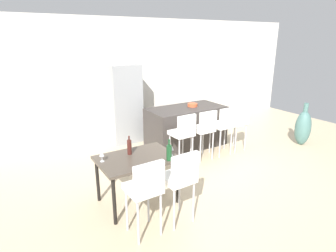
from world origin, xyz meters
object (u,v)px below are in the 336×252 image
bar_chair_middle (204,127)px  fruit_bowl (193,105)px  dining_chair_far (180,176)px  potted_plant (209,113)px  kitchen_island (186,127)px  floor_vase (303,128)px  wine_bottle_right (169,152)px  wine_glass_left (171,148)px  dining_table (137,162)px  bar_chair_right (223,123)px  wine_glass_middle (102,153)px  bar_chair_left (183,132)px  wine_bottle_far (129,147)px  dining_chair_near (145,187)px  refrigerator (124,104)px  bar_chair_far (238,120)px

bar_chair_middle → fruit_bowl: bar_chair_middle is taller
dining_chair_far → fruit_bowl: 3.02m
potted_plant → kitchen_island: bearing=-145.2°
floor_vase → wine_bottle_right: bearing=-172.8°
wine_glass_left → dining_table: bearing=157.0°
bar_chair_middle → wine_glass_left: (-1.37, -0.92, 0.17)m
kitchen_island → fruit_bowl: (0.18, 0.02, 0.50)m
bar_chair_right → wine_glass_middle: bearing=-168.3°
bar_chair_right → potted_plant: 2.32m
kitchen_island → dining_table: (-1.99, -1.54, 0.20)m
bar_chair_left → wine_bottle_right: bearing=-132.9°
potted_plant → wine_bottle_far: bearing=-145.5°
wine_bottle_right → floor_vase: 4.06m
bar_chair_left → dining_chair_near: same height
refrigerator → floor_vase: refrigerator is taller
wine_bottle_right → wine_glass_middle: 0.96m
bar_chair_middle → dining_chair_near: bearing=-144.9°
wine_bottle_far → potted_plant: 4.42m
wine_bottle_right → refrigerator: refrigerator is taller
bar_chair_middle → potted_plant: bar_chair_middle is taller
kitchen_island → wine_bottle_right: bearing=-131.0°
bar_chair_right → dining_table: bar_chair_right is taller
bar_chair_far → dining_chair_far: (-2.54, -1.48, 0.00)m
fruit_bowl → floor_vase: (2.19, -1.39, -0.54)m
dining_chair_near → fruit_bowl: (2.42, 2.32, 0.26)m
dining_chair_near → floor_vase: (4.62, 0.93, -0.28)m
refrigerator → kitchen_island: bearing=-46.7°
floor_vase → wine_bottle_far: bearing=-179.9°
bar_chair_right → refrigerator: size_ratio=0.57×
bar_chair_left → wine_glass_middle: (-1.81, -0.59, 0.17)m
wine_bottle_right → refrigerator: (0.58, 2.99, 0.06)m
wine_bottle_far → bar_chair_right: bearing=12.9°
bar_chair_middle → wine_bottle_right: 1.83m
bar_chair_right → dining_chair_near: bearing=-150.5°
bar_chair_middle → dining_chair_near: (-2.11, -1.48, 0.00)m
bar_chair_far → bar_chair_right: bearing=-180.0°
bar_chair_middle → wine_glass_middle: size_ratio=6.03×
fruit_bowl → kitchen_island: bearing=-174.4°
fruit_bowl → wine_bottle_right: bearing=-133.7°
bar_chair_right → dining_chair_near: 3.01m
bar_chair_left → refrigerator: (-0.40, 1.94, 0.22)m
bar_chair_far → wine_glass_middle: size_ratio=6.03×
wine_glass_left → floor_vase: floor_vase is taller
fruit_bowl → bar_chair_far: bearing=-53.3°
floor_vase → potted_plant: floor_vase is taller
fruit_bowl → floor_vase: floor_vase is taller
dining_chair_far → bar_chair_right: bearing=35.1°
bar_chair_far → wine_bottle_far: (-2.84, -0.55, 0.16)m
dining_chair_near → wine_glass_left: 0.94m
kitchen_island → bar_chair_middle: bar_chair_middle is taller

